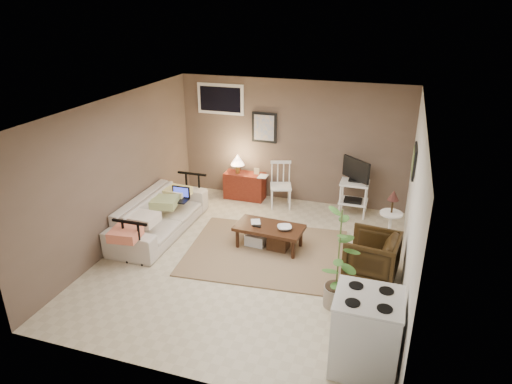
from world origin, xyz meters
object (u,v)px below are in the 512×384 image
(coffee_table, at_px, (269,235))
(potted_plant, at_px, (339,256))
(side_table, at_px, (392,212))
(red_console, at_px, (244,183))
(tv_stand, at_px, (354,186))
(armchair, at_px, (372,254))
(spindle_chair, at_px, (281,186))
(sofa, at_px, (159,210))
(stove, at_px, (366,332))

(coffee_table, bearing_deg, potted_plant, -43.35)
(coffee_table, relative_size, side_table, 1.16)
(red_console, xyz_separation_m, tv_stand, (2.19, -0.10, 0.26))
(coffee_table, bearing_deg, armchair, -11.64)
(coffee_table, distance_m, armchair, 1.68)
(spindle_chair, distance_m, armchair, 2.74)
(armchair, bearing_deg, coffee_table, -94.67)
(sofa, bearing_deg, side_table, -78.92)
(red_console, relative_size, stove, 1.01)
(stove, bearing_deg, coffee_table, 128.07)
(coffee_table, xyz_separation_m, spindle_chair, (-0.24, 1.65, 0.18))
(coffee_table, distance_m, sofa, 1.96)
(red_console, height_order, armchair, red_console)
(red_console, distance_m, side_table, 3.11)
(sofa, distance_m, armchair, 3.60)
(side_table, height_order, armchair, side_table)
(coffee_table, xyz_separation_m, stove, (1.72, -2.20, 0.23))
(potted_plant, relative_size, stove, 1.54)
(red_console, distance_m, stove, 4.86)
(spindle_chair, bearing_deg, armchair, -46.49)
(spindle_chair, relative_size, side_table, 0.91)
(spindle_chair, distance_m, side_table, 2.31)
(side_table, bearing_deg, tv_stand, 125.07)
(spindle_chair, distance_m, stove, 4.32)
(spindle_chair, bearing_deg, sofa, -135.14)
(coffee_table, height_order, side_table, side_table)
(coffee_table, bearing_deg, spindle_chair, 98.36)
(red_console, height_order, tv_stand, tv_stand)
(sofa, xyz_separation_m, tv_stand, (3.09, 1.74, 0.15))
(red_console, xyz_separation_m, side_table, (2.89, -1.10, 0.28))
(coffee_table, distance_m, side_table, 2.01)
(spindle_chair, relative_size, stove, 0.95)
(side_table, distance_m, armchair, 1.08)
(coffee_table, xyz_separation_m, red_console, (-1.04, 1.80, 0.09))
(sofa, bearing_deg, armchair, -94.67)
(red_console, xyz_separation_m, armchair, (2.69, -2.14, 0.04))
(sofa, height_order, armchair, sofa)
(red_console, distance_m, potted_plant, 3.81)
(sofa, distance_m, spindle_chair, 2.40)
(stove, bearing_deg, side_table, 87.48)
(sofa, height_order, tv_stand, tv_stand)
(sofa, xyz_separation_m, stove, (3.67, -2.15, 0.03))
(spindle_chair, relative_size, armchair, 1.20)
(side_table, bearing_deg, red_console, 159.21)
(armchair, relative_size, stove, 0.79)
(sofa, xyz_separation_m, red_console, (0.90, 1.84, -0.11))
(side_table, distance_m, potted_plant, 1.99)
(armchair, bearing_deg, sofa, -87.70)
(armchair, xyz_separation_m, potted_plant, (-0.38, -0.86, 0.39))
(side_table, height_order, potted_plant, potted_plant)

